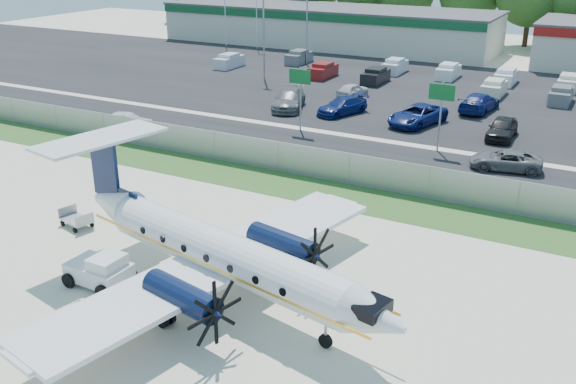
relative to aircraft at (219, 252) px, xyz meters
The scene contains 28 objects.
ground 2.37m from the aircraft, 115.60° to the left, with size 170.00×170.00×0.00m, color beige.
grass_verge 13.07m from the aircraft, 91.90° to the left, with size 170.00×4.00×0.02m, color #2D561E.
access_road 20.01m from the aircraft, 91.23° to the left, with size 170.00×8.00×0.02m, color black.
parking_lot 40.95m from the aircraft, 90.60° to the left, with size 170.00×32.00×0.02m, color black.
perimeter_fence 14.94m from the aircraft, 91.64° to the left, with size 120.00×0.06×1.99m.
building_west 67.45m from the aircraft, 111.23° to the left, with size 46.40×12.40×5.24m.
sign_left 25.29m from the aircraft, 109.50° to the left, with size 1.80×0.26×5.00m.
sign_mid 23.98m from the aircraft, 83.83° to the left, with size 1.80×0.26×5.00m.
flagpole_west 66.76m from the aircraft, 123.04° to the left, with size 1.06×0.12×10.00m.
flagpole_east 64.18m from the aircraft, 119.29° to the left, with size 1.06×0.12×10.00m.
light_pole_nw 44.04m from the aircraft, 117.71° to the left, with size 0.90×0.35×9.09m.
light_pole_sw 53.08m from the aircraft, 112.68° to the left, with size 0.90×0.35×9.09m.
tree_line 74.92m from the aircraft, 90.33° to the left, with size 112.00×6.00×14.00m, color #255017, non-canonical shape.
aircraft is the anchor object (origin of this frame).
pushback_tug 5.61m from the aircraft, 162.61° to the right, with size 2.80×2.03×1.49m.
baggage_cart_near 11.05m from the aircraft, 167.73° to the left, with size 1.98×1.47×0.93m.
baggage_cart_far 5.75m from the aircraft, 124.89° to the right, with size 1.81×1.17×0.91m.
cone_port_wing 8.03m from the aircraft, 111.98° to the right, with size 0.42×0.42×0.60m.
cone_starboard_wing 6.26m from the aircraft, 97.39° to the left, with size 0.33×0.33×0.46m.
road_car_west 27.33m from the aircraft, 139.44° to the left, with size 1.68×4.17×1.42m, color silver.
road_car_mid 23.51m from the aircraft, 71.12° to the left, with size 2.13×4.61×1.28m, color #595B5E.
parked_car_a 31.98m from the aircraft, 112.85° to the left, with size 2.37×5.82×1.69m, color #595B5E.
parked_car_b 30.91m from the aircraft, 104.06° to the left, with size 2.02×4.96×1.44m, color navy.
parked_car_c 29.88m from the aircraft, 91.56° to the left, with size 2.67×5.80×1.61m, color navy.
parked_car_d 29.89m from the aircraft, 78.42° to the left, with size 1.88×4.68×1.59m, color black.
parked_car_f 37.42m from the aircraft, 104.25° to the left, with size 1.56×3.88×1.32m, color silver.
parked_car_g 36.56m from the aircraft, 85.84° to the left, with size 2.26×5.57×1.62m, color navy.
far_parking_rows 45.94m from the aircraft, 90.53° to the left, with size 56.00×10.00×1.60m, color gray, non-canonical shape.
Camera 1 is at (14.18, -20.47, 14.40)m, focal length 40.00 mm.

